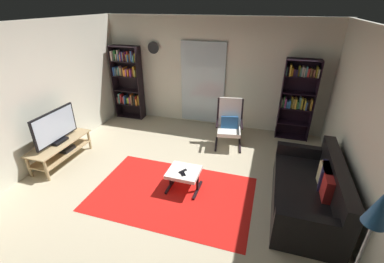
{
  "coord_description": "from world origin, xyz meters",
  "views": [
    {
      "loc": [
        1.39,
        -3.25,
        2.88
      ],
      "look_at": [
        0.19,
        0.64,
        0.84
      ],
      "focal_mm": 24.47,
      "sensor_mm": 36.0,
      "label": 1
    }
  ],
  "objects_px": {
    "tv_remote": "(183,171)",
    "floor_lamp_by_sofa": "(371,229)",
    "television": "(55,128)",
    "lounge_armchair": "(229,122)",
    "tv_stand": "(61,148)",
    "cell_phone": "(183,173)",
    "wall_clock": "(153,48)",
    "bookshelf_near_sofa": "(298,96)",
    "leather_sofa": "(310,192)",
    "bookshelf_near_tv": "(128,79)",
    "ottoman": "(184,174)"
  },
  "relations": [
    {
      "from": "tv_stand",
      "to": "bookshelf_near_sofa",
      "type": "distance_m",
      "value": 5.06
    },
    {
      "from": "leather_sofa",
      "to": "wall_clock",
      "type": "xyz_separation_m",
      "value": [
        -3.66,
        2.58,
        1.55
      ]
    },
    {
      "from": "bookshelf_near_tv",
      "to": "bookshelf_near_sofa",
      "type": "bearing_deg",
      "value": 0.28
    },
    {
      "from": "bookshelf_near_tv",
      "to": "cell_phone",
      "type": "relative_size",
      "value": 13.51
    },
    {
      "from": "leather_sofa",
      "to": "wall_clock",
      "type": "height_order",
      "value": "wall_clock"
    },
    {
      "from": "television",
      "to": "cell_phone",
      "type": "distance_m",
      "value": 2.61
    },
    {
      "from": "tv_remote",
      "to": "wall_clock",
      "type": "bearing_deg",
      "value": 155.67
    },
    {
      "from": "floor_lamp_by_sofa",
      "to": "television",
      "type": "bearing_deg",
      "value": 159.46
    },
    {
      "from": "lounge_armchair",
      "to": "leather_sofa",
      "type": "bearing_deg",
      "value": -47.45
    },
    {
      "from": "lounge_armchair",
      "to": "floor_lamp_by_sofa",
      "type": "bearing_deg",
      "value": -65.01
    },
    {
      "from": "bookshelf_near_sofa",
      "to": "tv_remote",
      "type": "relative_size",
      "value": 12.57
    },
    {
      "from": "bookshelf_near_tv",
      "to": "floor_lamp_by_sofa",
      "type": "bearing_deg",
      "value": -43.35
    },
    {
      "from": "tv_stand",
      "to": "tv_remote",
      "type": "relative_size",
      "value": 8.94
    },
    {
      "from": "television",
      "to": "tv_remote",
      "type": "bearing_deg",
      "value": -2.58
    },
    {
      "from": "cell_phone",
      "to": "floor_lamp_by_sofa",
      "type": "relative_size",
      "value": 0.08
    },
    {
      "from": "ottoman",
      "to": "bookshelf_near_sofa",
      "type": "bearing_deg",
      "value": 55.22
    },
    {
      "from": "leather_sofa",
      "to": "lounge_armchair",
      "type": "xyz_separation_m",
      "value": [
        -1.53,
        1.67,
        0.23
      ]
    },
    {
      "from": "bookshelf_near_tv",
      "to": "lounge_armchair",
      "type": "bearing_deg",
      "value": -14.87
    },
    {
      "from": "television",
      "to": "lounge_armchair",
      "type": "xyz_separation_m",
      "value": [
        3.01,
        1.71,
        -0.21
      ]
    },
    {
      "from": "bookshelf_near_tv",
      "to": "ottoman",
      "type": "distance_m",
      "value": 3.58
    },
    {
      "from": "tv_remote",
      "to": "wall_clock",
      "type": "relative_size",
      "value": 0.5
    },
    {
      "from": "ottoman",
      "to": "floor_lamp_by_sofa",
      "type": "relative_size",
      "value": 0.3
    },
    {
      "from": "leather_sofa",
      "to": "tv_remote",
      "type": "height_order",
      "value": "leather_sofa"
    },
    {
      "from": "television",
      "to": "cell_phone",
      "type": "relative_size",
      "value": 7.23
    },
    {
      "from": "bookshelf_near_tv",
      "to": "leather_sofa",
      "type": "height_order",
      "value": "bookshelf_near_tv"
    },
    {
      "from": "lounge_armchair",
      "to": "cell_phone",
      "type": "relative_size",
      "value": 7.3
    },
    {
      "from": "bookshelf_near_sofa",
      "to": "wall_clock",
      "type": "bearing_deg",
      "value": 177.77
    },
    {
      "from": "tv_stand",
      "to": "bookshelf_near_tv",
      "type": "bearing_deg",
      "value": 86.01
    },
    {
      "from": "leather_sofa",
      "to": "tv_stand",
      "type": "bearing_deg",
      "value": -179.7
    },
    {
      "from": "tv_stand",
      "to": "tv_remote",
      "type": "distance_m",
      "value": 2.57
    },
    {
      "from": "cell_phone",
      "to": "floor_lamp_by_sofa",
      "type": "height_order",
      "value": "floor_lamp_by_sofa"
    },
    {
      "from": "tv_stand",
      "to": "television",
      "type": "bearing_deg",
      "value": -81.51
    },
    {
      "from": "floor_lamp_by_sofa",
      "to": "lounge_armchair",
      "type": "bearing_deg",
      "value": 114.99
    },
    {
      "from": "lounge_armchair",
      "to": "ottoman",
      "type": "height_order",
      "value": "lounge_armchair"
    },
    {
      "from": "tv_stand",
      "to": "floor_lamp_by_sofa",
      "type": "bearing_deg",
      "value": -20.7
    },
    {
      "from": "tv_stand",
      "to": "lounge_armchair",
      "type": "relative_size",
      "value": 1.26
    },
    {
      "from": "ottoman",
      "to": "floor_lamp_by_sofa",
      "type": "distance_m",
      "value": 2.83
    },
    {
      "from": "tv_remote",
      "to": "floor_lamp_by_sofa",
      "type": "distance_m",
      "value": 2.79
    },
    {
      "from": "lounge_armchair",
      "to": "tv_remote",
      "type": "height_order",
      "value": "lounge_armchair"
    },
    {
      "from": "floor_lamp_by_sofa",
      "to": "wall_clock",
      "type": "bearing_deg",
      "value": 130.63
    },
    {
      "from": "lounge_armchair",
      "to": "tv_stand",
      "type": "bearing_deg",
      "value": -150.58
    },
    {
      "from": "tv_stand",
      "to": "lounge_armchair",
      "type": "bearing_deg",
      "value": 29.42
    },
    {
      "from": "bookshelf_near_tv",
      "to": "bookshelf_near_sofa",
      "type": "relative_size",
      "value": 1.05
    },
    {
      "from": "ottoman",
      "to": "wall_clock",
      "type": "xyz_separation_m",
      "value": [
        -1.69,
        2.71,
        1.55
      ]
    },
    {
      "from": "leather_sofa",
      "to": "tv_remote",
      "type": "bearing_deg",
      "value": -175.51
    },
    {
      "from": "leather_sofa",
      "to": "tv_remote",
      "type": "distance_m",
      "value": 1.98
    },
    {
      "from": "leather_sofa",
      "to": "floor_lamp_by_sofa",
      "type": "xyz_separation_m",
      "value": [
        0.07,
        -1.77,
        1.07
      ]
    },
    {
      "from": "tv_stand",
      "to": "lounge_armchair",
      "type": "distance_m",
      "value": 3.46
    },
    {
      "from": "tv_stand",
      "to": "cell_phone",
      "type": "distance_m",
      "value": 2.59
    },
    {
      "from": "ottoman",
      "to": "tv_remote",
      "type": "xyz_separation_m",
      "value": [
        -0.01,
        -0.03,
        0.07
      ]
    }
  ]
}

